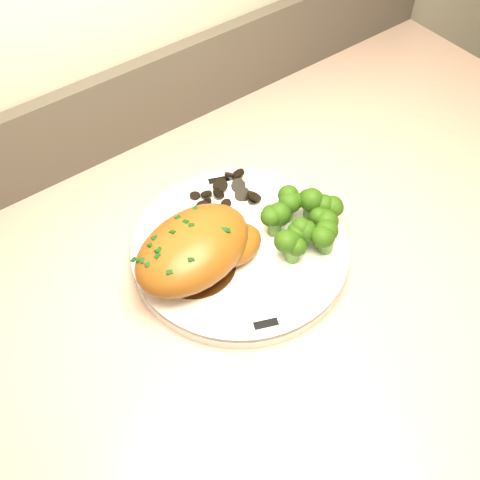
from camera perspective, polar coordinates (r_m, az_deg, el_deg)
plate at (r=0.71m, az=0.00°, el=-0.95°), size 0.30×0.30×0.02m
rim_accent_0 at (r=0.78m, az=-2.04°, el=5.69°), size 0.03×0.02×0.00m
rim_accent_1 at (r=0.70m, az=-8.91°, el=-2.23°), size 0.02×0.03×0.00m
rim_accent_2 at (r=0.64m, az=2.47°, el=-7.96°), size 0.03×0.02×0.00m
rim_accent_3 at (r=0.73m, az=8.49°, el=1.20°), size 0.02×0.03×0.00m
gravy_pool at (r=0.69m, az=-4.34°, el=-2.35°), size 0.10×0.10×0.00m
chicken_breast at (r=0.67m, az=-4.01°, el=-0.81°), size 0.17×0.12×0.06m
mushroom_pile at (r=0.75m, az=-1.14°, el=4.03°), size 0.08×0.06×0.02m
broccoli_florets at (r=0.70m, az=6.24°, el=1.72°), size 0.10×0.09×0.04m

